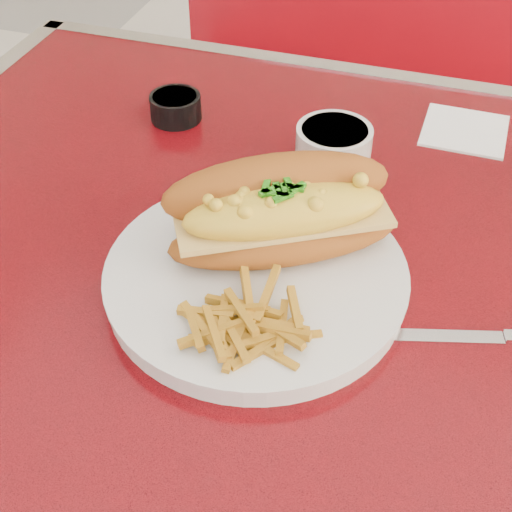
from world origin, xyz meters
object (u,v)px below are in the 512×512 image
(mac_hoagie, at_px, (281,211))
(knife, at_px, (494,337))
(dinner_plate, at_px, (256,277))
(sauce_cup_left, at_px, (175,106))
(diner_table, at_px, (355,358))
(gravy_ramekin, at_px, (333,146))
(booth_bench_far, at_px, (415,188))
(fork, at_px, (318,231))

(mac_hoagie, xyz_separation_m, knife, (0.22, -0.04, -0.06))
(dinner_plate, distance_m, sauce_cup_left, 0.33)
(knife, bearing_deg, diner_table, 134.53)
(knife, bearing_deg, gravy_ramekin, 116.58)
(booth_bench_far, bearing_deg, diner_table, -90.00)
(booth_bench_far, relative_size, dinner_plate, 3.65)
(booth_bench_far, relative_size, mac_hoagie, 4.70)
(booth_bench_far, xyz_separation_m, knife, (0.13, -0.89, 0.49))
(diner_table, bearing_deg, mac_hoagie, -160.51)
(dinner_plate, height_order, gravy_ramekin, gravy_ramekin)
(mac_hoagie, distance_m, knife, 0.23)
(booth_bench_far, distance_m, mac_hoagie, 1.01)
(fork, relative_size, knife, 0.73)
(mac_hoagie, bearing_deg, fork, 15.93)
(diner_table, height_order, knife, knife)
(dinner_plate, bearing_deg, knife, 0.09)
(diner_table, height_order, dinner_plate, dinner_plate)
(dinner_plate, distance_m, knife, 0.23)
(mac_hoagie, bearing_deg, diner_table, -10.33)
(dinner_plate, relative_size, gravy_ramekin, 2.82)
(booth_bench_far, height_order, mac_hoagie, booth_bench_far)
(booth_bench_far, distance_m, dinner_plate, 1.02)
(dinner_plate, xyz_separation_m, mac_hoagie, (0.01, 0.04, 0.05))
(fork, xyz_separation_m, knife, (0.19, -0.08, -0.02))
(dinner_plate, distance_m, gravy_ramekin, 0.23)
(diner_table, relative_size, fork, 8.85)
(gravy_ramekin, bearing_deg, booth_bench_far, 83.38)
(gravy_ramekin, bearing_deg, fork, -82.70)
(diner_table, xyz_separation_m, sauce_cup_left, (-0.30, 0.19, 0.18))
(mac_hoagie, relative_size, sauce_cup_left, 3.13)
(diner_table, height_order, booth_bench_far, booth_bench_far)
(dinner_plate, relative_size, knife, 1.73)
(mac_hoagie, bearing_deg, knife, -41.10)
(fork, distance_m, gravy_ramekin, 0.15)
(diner_table, height_order, gravy_ramekin, gravy_ramekin)
(dinner_plate, bearing_deg, booth_bench_far, 83.56)
(diner_table, relative_size, booth_bench_far, 1.03)
(gravy_ramekin, relative_size, knife, 0.61)
(gravy_ramekin, relative_size, sauce_cup_left, 1.43)
(mac_hoagie, xyz_separation_m, gravy_ramekin, (0.01, 0.18, -0.04))
(fork, bearing_deg, dinner_plate, 154.96)
(diner_table, xyz_separation_m, dinner_plate, (-0.10, -0.08, 0.17))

